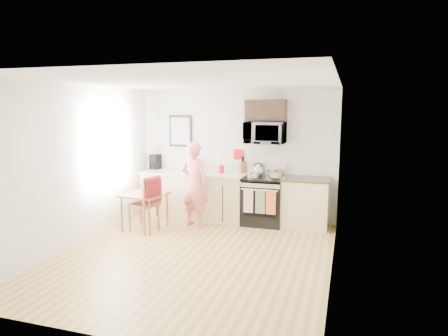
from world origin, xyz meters
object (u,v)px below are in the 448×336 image
(person, at_px, (195,184))
(cake, at_px, (276,176))
(range, at_px, (263,202))
(dining_table, at_px, (145,198))
(microwave, at_px, (265,133))
(chair, at_px, (149,197))

(person, relative_size, cake, 6.42)
(range, relative_size, dining_table, 1.61)
(cake, bearing_deg, range, 171.90)
(microwave, height_order, person, microwave)
(microwave, xyz_separation_m, dining_table, (-2.01, -1.09, -1.16))
(range, distance_m, chair, 2.16)
(person, height_order, dining_table, person)
(range, bearing_deg, cake, -8.10)
(range, bearing_deg, microwave, 90.06)
(dining_table, bearing_deg, chair, -40.52)
(person, height_order, chair, person)
(person, distance_m, chair, 0.89)
(person, xyz_separation_m, chair, (-0.62, -0.62, -0.15))
(dining_table, height_order, cake, cake)
(cake, bearing_deg, dining_table, -157.28)
(cake, bearing_deg, microwave, 150.78)
(dining_table, xyz_separation_m, cake, (2.26, 0.95, 0.37))
(range, height_order, chair, range)
(microwave, height_order, chair, microwave)
(range, relative_size, person, 0.72)
(range, relative_size, cake, 4.61)
(dining_table, bearing_deg, cake, 22.72)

